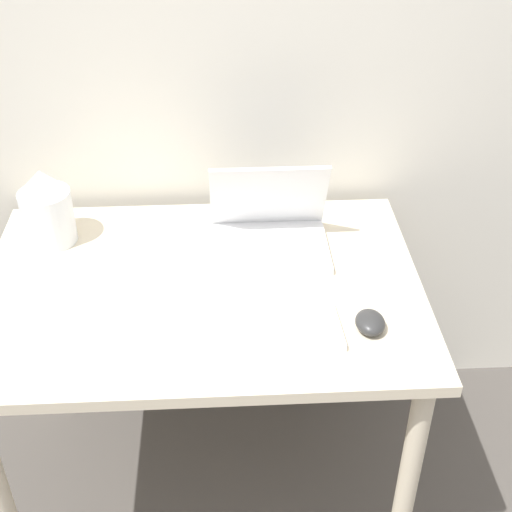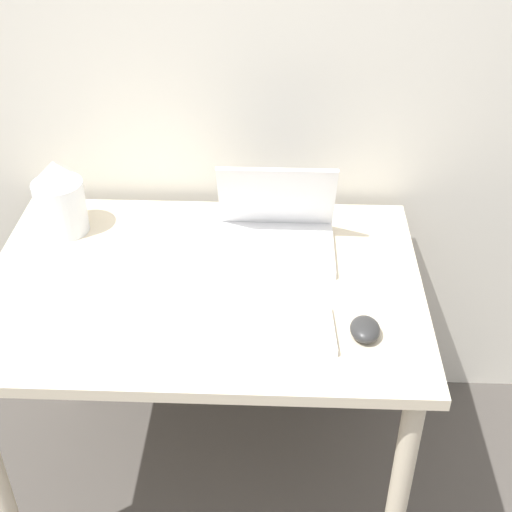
% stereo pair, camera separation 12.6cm
% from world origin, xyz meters
% --- Properties ---
extents(wall_back, '(6.00, 0.05, 2.50)m').
position_xyz_m(wall_back, '(0.00, 0.82, 1.25)').
color(wall_back, silver).
rests_on(wall_back, ground_plane).
extents(desk, '(1.08, 0.75, 0.74)m').
position_xyz_m(desk, '(0.00, 0.38, 0.64)').
color(desk, beige).
rests_on(desk, ground_plane).
extents(laptop, '(0.30, 0.24, 0.24)m').
position_xyz_m(laptop, '(0.18, 0.53, 0.79)').
color(laptop, white).
rests_on(laptop, desk).
extents(keyboard, '(0.46, 0.18, 0.02)m').
position_xyz_m(keyboard, '(0.09, 0.18, 0.75)').
color(keyboard, white).
rests_on(keyboard, desk).
extents(mouse, '(0.07, 0.09, 0.04)m').
position_xyz_m(mouse, '(0.38, 0.19, 0.76)').
color(mouse, '#2D2D2D').
rests_on(mouse, desk).
extents(vase, '(0.13, 0.13, 0.21)m').
position_xyz_m(vase, '(-0.40, 0.59, 0.85)').
color(vase, white).
rests_on(vase, desk).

